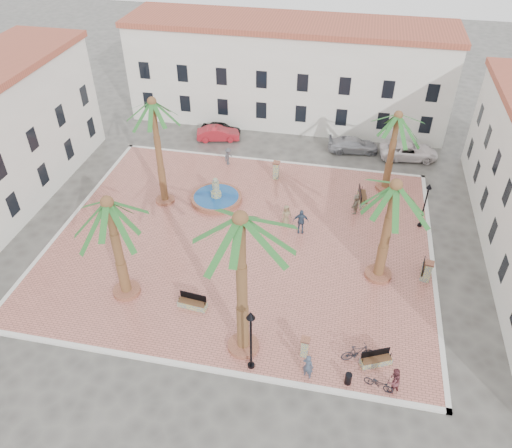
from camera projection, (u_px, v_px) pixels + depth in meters
The scene contains 35 objects.
ground at pixel (242, 240), 35.27m from camera, with size 120.00×120.00×0.00m, color #56544F.
plaza at pixel (242, 239), 35.22m from camera, with size 26.00×22.00×0.15m, color #BE6C5E.
kerb_n at pixel (270, 161), 43.74m from camera, with size 26.30×0.30×0.16m, color silver.
kerb_s at pixel (197, 367), 26.70m from camera, with size 26.30×0.30×0.16m, color silver.
kerb_e at pixel (432, 264), 33.16m from camera, with size 0.30×22.30×0.16m, color silver.
kerb_w at pixel (73, 217), 37.28m from camera, with size 0.30×22.30×0.16m, color silver.
building_north at pixel (288, 72), 47.83m from camera, with size 30.40×7.40×9.50m.
fountain at pixel (216, 197), 38.72m from camera, with size 3.97×3.97×2.05m.
palm_nw at pixel (153, 113), 34.28m from camera, with size 4.69×4.69×8.58m.
palm_sw at pixel (110, 215), 27.37m from camera, with size 5.46×5.46×7.22m.
palm_s at pixel (241, 235), 22.79m from camera, with size 5.62×5.62×9.34m.
palm_e at pixel (394, 198), 28.47m from camera, with size 5.57×5.57×7.36m.
palm_ne at pixel (397, 125), 36.82m from camera, with size 4.97×4.97×6.72m.
bench_s at pixel (192, 304), 29.90m from camera, with size 1.82×0.72×0.94m.
bench_se at pixel (376, 360), 26.66m from camera, with size 1.77×1.18×0.90m.
bench_e at pixel (425, 271), 32.19m from camera, with size 0.76×1.68×0.85m.
bench_ne at pixel (362, 198), 38.57m from camera, with size 0.86×2.07×1.06m.
lamppost_s at pixel (251, 331), 24.90m from camera, with size 0.46×0.46×4.25m.
lamppost_e at pixel (426, 198), 34.82m from camera, with size 0.40×0.40×3.64m.
bollard_se at pixel (305, 347), 26.84m from camera, with size 0.51×0.51×1.33m.
bollard_n at pixel (276, 170), 40.93m from camera, with size 0.58×0.58×1.55m.
bollard_e at pixel (428, 271), 31.38m from camera, with size 0.61×0.61×1.51m.
litter_bin at pixel (348, 379), 25.64m from camera, with size 0.36×0.36×0.71m, color black.
cyclist_a at pixel (308, 366), 25.69m from camera, with size 0.60×0.39×1.64m, color #394356.
bicycle_a at pixel (379, 383), 25.37m from camera, with size 0.54×1.54×0.81m, color black.
cyclist_b at pixel (394, 381), 25.00m from camera, with size 0.81×0.63×1.66m, color #5C282F.
bicycle_b at pixel (358, 353), 26.71m from camera, with size 0.51×1.82×1.09m, color black.
pedestrian_fountain_a at pixel (286, 215), 36.03m from camera, with size 0.79×0.51×1.61m, color olive.
pedestrian_fountain_b at pixel (301, 221), 35.19m from camera, with size 1.12×0.47×1.91m, color #32445B.
pedestrian_north at pixel (228, 156), 42.74m from camera, with size 1.00×0.57×1.55m, color #48484D.
pedestrian_east at pixel (356, 204), 37.16m from camera, with size 1.47×0.47×1.59m, color gray.
car_black at pixel (221, 129), 47.32m from camera, with size 1.50×3.74×1.27m, color black.
car_red at pixel (218, 134), 46.60m from camera, with size 1.38×3.96×1.30m, color #AE1E28.
car_silver at pixel (353, 145), 44.87m from camera, with size 1.83×4.50×1.31m, color #A4A6AD.
car_white at pixel (409, 151), 43.89m from camera, with size 2.32×5.04×1.40m, color white.
Camera 1 is at (6.42, -26.42, 22.51)m, focal length 35.00 mm.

